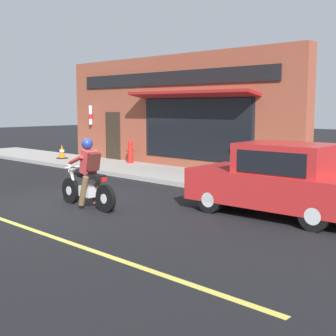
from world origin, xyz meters
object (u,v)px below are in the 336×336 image
Objects in this scene: traffic_cone at (62,152)px; trash_bin at (253,169)px; motorcycle_with_rider at (88,179)px; car_hatchback at (278,180)px; fire_hydrant at (130,152)px.

trash_bin is at bearing -92.50° from traffic_cone.
motorcycle_with_rider is at bearing 158.52° from trash_bin.
car_hatchback is at bearing -57.06° from motorcycle_with_rider.
traffic_cone is at bearing 106.26° from fire_hydrant.
traffic_cone is at bearing 78.60° from car_hatchback.
motorcycle_with_rider reaches higher than traffic_cone.
car_hatchback is at bearing -135.23° from trash_bin.
trash_bin is 1.63× the size of traffic_cone.
motorcycle_with_rider is 2.30× the size of fire_hydrant.
fire_hydrant is (1.38, 6.54, -0.06)m from trash_bin.
trash_bin is 9.82m from traffic_cone.
motorcycle_with_rider is 9.39m from traffic_cone.
trash_bin is 6.69m from fire_hydrant.
fire_hydrant is 1.47× the size of traffic_cone.
motorcycle_with_rider reaches higher than fire_hydrant.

